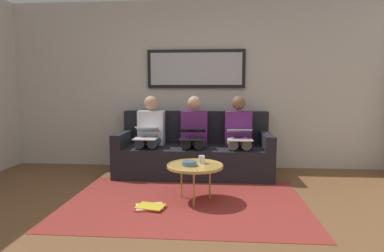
{
  "coord_description": "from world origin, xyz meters",
  "views": [
    {
      "loc": [
        -0.34,
        2.61,
        1.24
      ],
      "look_at": [
        0.0,
        -1.7,
        0.75
      ],
      "focal_mm": 30.57,
      "sensor_mm": 36.0,
      "label": 1
    }
  ],
  "objects_px": {
    "framed_mirror": "(196,69)",
    "bowl": "(189,163)",
    "couch": "(194,152)",
    "laptop_black": "(193,134)",
    "person_middle": "(194,133)",
    "magazine_stack": "(150,207)",
    "coffee_table": "(195,166)",
    "person_right": "(150,133)",
    "person_left": "(239,133)",
    "cup": "(202,160)",
    "laptop_white": "(147,133)",
    "laptop_silver": "(240,135)"
  },
  "relations": [
    {
      "from": "person_middle",
      "to": "person_right",
      "type": "relative_size",
      "value": 1.0
    },
    {
      "from": "framed_mirror",
      "to": "magazine_stack",
      "type": "xyz_separation_m",
      "value": [
        0.36,
        1.88,
        -1.53
      ]
    },
    {
      "from": "laptop_white",
      "to": "laptop_silver",
      "type": "bearing_deg",
      "value": 179.35
    },
    {
      "from": "person_left",
      "to": "magazine_stack",
      "type": "bearing_deg",
      "value": 54.95
    },
    {
      "from": "person_left",
      "to": "cup",
      "type": "bearing_deg",
      "value": 66.02
    },
    {
      "from": "coffee_table",
      "to": "person_right",
      "type": "height_order",
      "value": "person_right"
    },
    {
      "from": "bowl",
      "to": "laptop_black",
      "type": "distance_m",
      "value": 0.95
    },
    {
      "from": "person_middle",
      "to": "magazine_stack",
      "type": "distance_m",
      "value": 1.58
    },
    {
      "from": "framed_mirror",
      "to": "laptop_black",
      "type": "xyz_separation_m",
      "value": [
        0.0,
        0.7,
        -0.93
      ]
    },
    {
      "from": "person_left",
      "to": "laptop_black",
      "type": "relative_size",
      "value": 3.25
    },
    {
      "from": "magazine_stack",
      "to": "person_left",
      "type": "bearing_deg",
      "value": -125.05
    },
    {
      "from": "magazine_stack",
      "to": "cup",
      "type": "bearing_deg",
      "value": -145.89
    },
    {
      "from": "person_left",
      "to": "person_right",
      "type": "xyz_separation_m",
      "value": [
        1.28,
        0.0,
        0.0
      ]
    },
    {
      "from": "laptop_black",
      "to": "bowl",
      "type": "bearing_deg",
      "value": 92.11
    },
    {
      "from": "laptop_silver",
      "to": "coffee_table",
      "type": "bearing_deg",
      "value": 58.92
    },
    {
      "from": "bowl",
      "to": "laptop_white",
      "type": "relative_size",
      "value": 0.42
    },
    {
      "from": "couch",
      "to": "framed_mirror",
      "type": "bearing_deg",
      "value": -90.0
    },
    {
      "from": "person_left",
      "to": "magazine_stack",
      "type": "distance_m",
      "value": 1.83
    },
    {
      "from": "person_right",
      "to": "laptop_silver",
      "type": "bearing_deg",
      "value": 169.1
    },
    {
      "from": "person_right",
      "to": "cup",
      "type": "bearing_deg",
      "value": 126.99
    },
    {
      "from": "laptop_black",
      "to": "person_right",
      "type": "xyz_separation_m",
      "value": [
        0.64,
        -0.25,
        -0.01
      ]
    },
    {
      "from": "couch",
      "to": "laptop_black",
      "type": "bearing_deg",
      "value": 90.0
    },
    {
      "from": "couch",
      "to": "coffee_table",
      "type": "bearing_deg",
      "value": 94.51
    },
    {
      "from": "couch",
      "to": "framed_mirror",
      "type": "relative_size",
      "value": 1.45
    },
    {
      "from": "person_middle",
      "to": "framed_mirror",
      "type": "bearing_deg",
      "value": -90.0
    },
    {
      "from": "coffee_table",
      "to": "person_right",
      "type": "bearing_deg",
      "value": -57.35
    },
    {
      "from": "person_middle",
      "to": "magazine_stack",
      "type": "relative_size",
      "value": 3.41
    },
    {
      "from": "bowl",
      "to": "person_right",
      "type": "distance_m",
      "value": 1.37
    },
    {
      "from": "couch",
      "to": "coffee_table",
      "type": "relative_size",
      "value": 3.54
    },
    {
      "from": "magazine_stack",
      "to": "framed_mirror",
      "type": "bearing_deg",
      "value": -100.79
    },
    {
      "from": "laptop_silver",
      "to": "laptop_white",
      "type": "xyz_separation_m",
      "value": [
        1.28,
        -0.01,
        0.0
      ]
    },
    {
      "from": "couch",
      "to": "coffee_table",
      "type": "distance_m",
      "value": 1.22
    },
    {
      "from": "cup",
      "to": "laptop_white",
      "type": "bearing_deg",
      "value": -46.1
    },
    {
      "from": "framed_mirror",
      "to": "laptop_silver",
      "type": "relative_size",
      "value": 4.48
    },
    {
      "from": "person_left",
      "to": "laptop_silver",
      "type": "distance_m",
      "value": 0.25
    },
    {
      "from": "laptop_white",
      "to": "magazine_stack",
      "type": "height_order",
      "value": "laptop_white"
    },
    {
      "from": "framed_mirror",
      "to": "bowl",
      "type": "relative_size",
      "value": 9.58
    },
    {
      "from": "couch",
      "to": "magazine_stack",
      "type": "xyz_separation_m",
      "value": [
        0.36,
        1.49,
        -0.29
      ]
    },
    {
      "from": "bowl",
      "to": "laptop_silver",
      "type": "height_order",
      "value": "laptop_silver"
    },
    {
      "from": "bowl",
      "to": "person_right",
      "type": "xyz_separation_m",
      "value": [
        0.67,
        -1.18,
        0.17
      ]
    },
    {
      "from": "cup",
      "to": "laptop_white",
      "type": "xyz_separation_m",
      "value": [
        0.8,
        -0.84,
        0.17
      ]
    },
    {
      "from": "person_right",
      "to": "person_left",
      "type": "bearing_deg",
      "value": 180.0
    },
    {
      "from": "bowl",
      "to": "laptop_white",
      "type": "xyz_separation_m",
      "value": [
        0.67,
        -0.95,
        0.19
      ]
    },
    {
      "from": "person_right",
      "to": "laptop_white",
      "type": "xyz_separation_m",
      "value": [
        0.0,
        0.23,
        0.02
      ]
    },
    {
      "from": "coffee_table",
      "to": "bowl",
      "type": "distance_m",
      "value": 0.08
    },
    {
      "from": "cup",
      "to": "laptop_black",
      "type": "xyz_separation_m",
      "value": [
        0.16,
        -0.82,
        0.17
      ]
    },
    {
      "from": "bowl",
      "to": "couch",
      "type": "bearing_deg",
      "value": -88.42
    },
    {
      "from": "person_left",
      "to": "person_middle",
      "type": "xyz_separation_m",
      "value": [
        0.64,
        0.0,
        0.0
      ]
    },
    {
      "from": "bowl",
      "to": "laptop_black",
      "type": "bearing_deg",
      "value": -87.89
    },
    {
      "from": "couch",
      "to": "laptop_white",
      "type": "xyz_separation_m",
      "value": [
        0.64,
        0.3,
        0.32
      ]
    }
  ]
}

